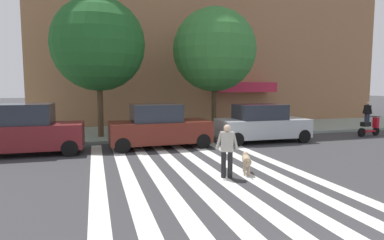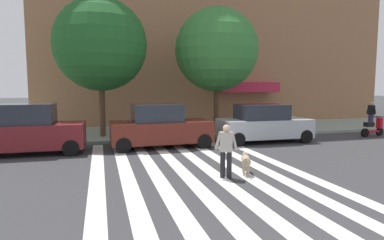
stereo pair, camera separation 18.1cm
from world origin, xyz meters
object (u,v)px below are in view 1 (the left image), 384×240
object	(u,v)px
parked_car_behind_first	(159,127)
dog_on_leash	(246,160)
parked_scooter	(369,128)
street_tree_middle	(214,50)
street_tree_nearest	(98,45)
pedestrian_dog_walker	(227,148)
parked_car_third_in_line	(262,124)
parked_car_near_curb	(27,131)
pedestrian_bystander	(367,113)

from	to	relation	value
parked_car_behind_first	dog_on_leash	world-z (taller)	parked_car_behind_first
parked_scooter	street_tree_middle	size ratio (longest dim) A/B	0.23
parked_car_behind_first	street_tree_nearest	distance (m)	5.66
pedestrian_dog_walker	parked_car_behind_first	bearing A→B (deg)	100.36
street_tree_nearest	parked_car_third_in_line	bearing A→B (deg)	-21.55
parked_car_behind_first	street_tree_middle	bearing A→B (deg)	40.23
street_tree_middle	pedestrian_dog_walker	bearing A→B (deg)	-108.31
parked_car_near_curb	pedestrian_bystander	world-z (taller)	parked_car_near_curb
pedestrian_bystander	parked_car_third_in_line	bearing A→B (deg)	-164.97
parked_car_near_curb	pedestrian_dog_walker	world-z (taller)	parked_car_near_curb
parked_car_behind_first	street_tree_nearest	world-z (taller)	street_tree_nearest
parked_scooter	street_tree_nearest	distance (m)	15.57
parked_car_near_curb	dog_on_leash	bearing A→B (deg)	-35.97
street_tree_middle	parked_car_near_curb	bearing A→B (deg)	-160.52
parked_car_near_curb	street_tree_nearest	world-z (taller)	street_tree_nearest
parked_car_near_curb	dog_on_leash	size ratio (longest dim) A/B	4.49
parked_scooter	pedestrian_bystander	size ratio (longest dim) A/B	1.00
pedestrian_dog_walker	dog_on_leash	world-z (taller)	pedestrian_dog_walker
parked_car_third_in_line	street_tree_nearest	bearing A→B (deg)	158.45
street_tree_nearest	pedestrian_bystander	distance (m)	17.44
parked_car_third_in_line	dog_on_leash	bearing A→B (deg)	-123.31
parked_car_third_in_line	parked_scooter	world-z (taller)	parked_car_third_in_line
dog_on_leash	street_tree_nearest	bearing A→B (deg)	117.27
pedestrian_dog_walker	pedestrian_bystander	distance (m)	15.66
parked_scooter	pedestrian_bystander	world-z (taller)	pedestrian_bystander
parked_car_behind_first	street_tree_middle	distance (m)	6.55
parked_car_third_in_line	street_tree_middle	distance (m)	5.39
parked_car_near_curb	parked_car_third_in_line	bearing A→B (deg)	-0.00
parked_car_near_curb	dog_on_leash	world-z (taller)	parked_car_near_curb
parked_car_third_in_line	street_tree_middle	world-z (taller)	street_tree_middle
pedestrian_dog_walker	street_tree_middle	bearing A→B (deg)	71.69
parked_scooter	pedestrian_dog_walker	distance (m)	12.31
parked_car_behind_first	parked_car_third_in_line	world-z (taller)	parked_car_behind_first
parked_car_third_in_line	parked_scooter	bearing A→B (deg)	-0.88
parked_car_third_in_line	parked_scooter	size ratio (longest dim) A/B	2.82
parked_car_near_curb	parked_car_behind_first	xyz separation A→B (m)	(5.51, -0.00, -0.06)
parked_scooter	street_tree_middle	distance (m)	9.84
parked_car_third_in_line	street_tree_nearest	world-z (taller)	street_tree_nearest
parked_car_behind_first	parked_scooter	size ratio (longest dim) A/B	2.81
street_tree_middle	street_tree_nearest	bearing A→B (deg)	-177.64
pedestrian_bystander	parked_scooter	bearing A→B (deg)	-133.35
street_tree_middle	parked_car_behind_first	bearing A→B (deg)	-139.77
parked_car_third_in_line	street_tree_middle	xyz separation A→B (m)	(-1.32, 3.35, 4.01)
parked_car_near_curb	street_tree_nearest	bearing A→B (deg)	45.94
pedestrian_dog_walker	street_tree_nearest	bearing A→B (deg)	112.27
pedestrian_bystander	parked_car_behind_first	bearing A→B (deg)	-170.32
parked_car_third_in_line	pedestrian_dog_walker	size ratio (longest dim) A/B	2.81
parked_car_near_curb	street_tree_middle	xyz separation A→B (m)	(9.47, 3.35, 3.93)
parked_car_near_curb	parked_scooter	xyz separation A→B (m)	(17.55, -0.10, -0.51)
street_tree_nearest	street_tree_middle	distance (m)	6.49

